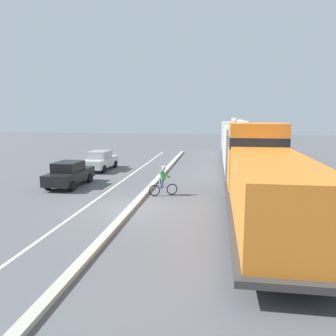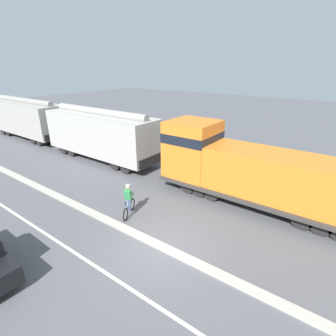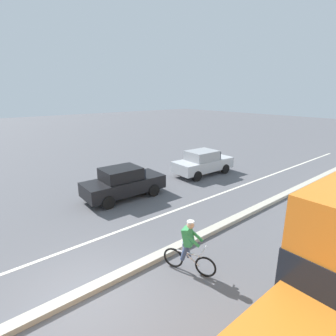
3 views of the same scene
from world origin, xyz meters
The scene contains 9 objects.
ground_plane centered at (0.00, 0.00, 0.00)m, with size 120.00×120.00×0.00m, color #56565B.
median_curb centered at (0.00, 6.00, 0.08)m, with size 0.36×36.00×0.16m, color #B2AD9E.
lane_stripe centered at (-2.40, 6.00, 0.00)m, with size 0.14×36.00×0.01m, color silver.
locomotive centered at (6.15, -1.35, 1.80)m, with size 3.10×11.61×4.20m.
hopper_car_lead centered at (6.15, 10.81, 2.08)m, with size 2.90×10.60×4.18m.
hopper_car_middle centered at (6.15, 22.41, 2.08)m, with size 2.90×10.60×4.18m.
parked_car_black centered at (-5.32, 4.42, 0.82)m, with size 1.93×4.25×1.62m.
parked_car_silver centered at (-5.48, 10.58, 0.82)m, with size 1.97×4.27×1.62m.
cyclist centered at (1.10, 2.89, 0.82)m, with size 1.58×0.80×1.71m.
Camera 1 is at (4.11, -15.31, 4.70)m, focal length 35.00 mm.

